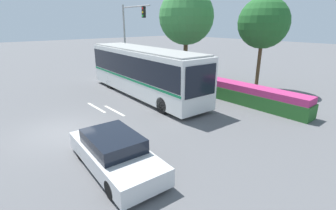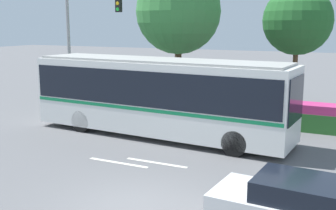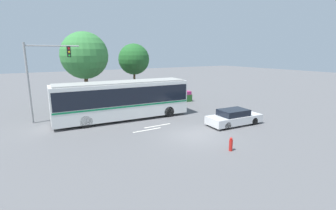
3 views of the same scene
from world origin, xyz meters
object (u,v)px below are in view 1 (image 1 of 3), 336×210
object	(u,v)px
street_tree_left	(186,17)
street_tree_centre	(263,23)
sedan_foreground	(115,152)
traffic_light_pole	(130,31)
city_bus	(143,69)

from	to	relation	value
street_tree_left	street_tree_centre	xyz separation A→B (m)	(6.27, 1.89, -0.50)
sedan_foreground	traffic_light_pole	world-z (taller)	traffic_light_pole
traffic_light_pole	street_tree_left	size ratio (longest dim) A/B	0.84
sedan_foreground	street_tree_centre	distance (m)	15.16
street_tree_centre	traffic_light_pole	bearing A→B (deg)	-154.83
city_bus	traffic_light_pole	bearing A→B (deg)	158.74
city_bus	sedan_foreground	xyz separation A→B (m)	(7.27, -6.39, -1.32)
city_bus	street_tree_centre	size ratio (longest dim) A/B	1.72
city_bus	street_tree_centre	xyz separation A→B (m)	(4.53, 7.83, 3.15)
city_bus	sedan_foreground	size ratio (longest dim) A/B	2.50
traffic_light_pole	city_bus	bearing A→B (deg)	-24.78
street_tree_centre	sedan_foreground	bearing A→B (deg)	-79.10
sedan_foreground	traffic_light_pole	bearing A→B (deg)	149.17
sedan_foreground	street_tree_left	xyz separation A→B (m)	(-9.01, 12.34, 4.97)
street_tree_centre	street_tree_left	bearing A→B (deg)	-163.27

